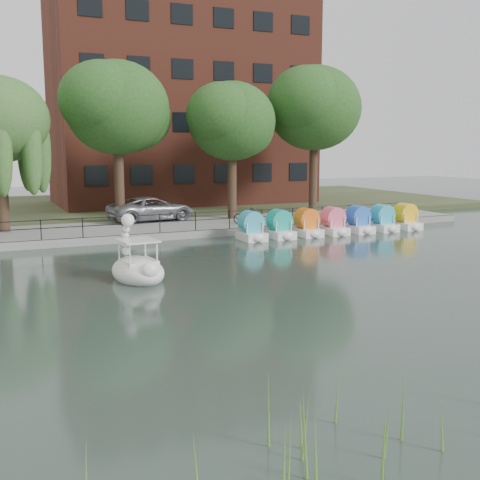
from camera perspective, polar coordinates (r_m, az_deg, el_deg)
ground_plane at (r=20.02m, az=3.39°, el=-5.41°), size 120.00×120.00×0.00m
promenade at (r=34.70m, az=-8.89°, el=0.99°), size 40.00×6.00×0.40m
kerb at (r=31.90m, az=-7.49°, el=0.31°), size 40.00×0.25×0.40m
land_strip at (r=48.27m, az=-13.29°, el=3.06°), size 60.00×22.00×0.36m
railing at (r=31.96m, az=-7.62°, el=2.04°), size 32.00×0.05×1.00m
apartment_building at (r=49.97m, az=-5.54°, el=14.00°), size 20.00×10.07×18.00m
broadleaf_center at (r=36.13m, az=-11.58°, el=12.13°), size 6.00×6.00×9.25m
broadleaf_right at (r=37.80m, az=-0.77°, el=11.14°), size 5.40×5.40×8.32m
broadleaf_far at (r=41.72m, az=7.08°, el=12.27°), size 6.30×6.30×9.71m
minivan at (r=36.97m, az=-8.38°, el=3.12°), size 3.77×6.46×1.69m
bicycle at (r=35.54m, az=0.56°, el=2.42°), size 0.85×1.79×1.00m
swan_boat at (r=22.72m, az=-9.72°, el=-2.43°), size 2.08×3.00×2.39m
pedal_boat_row at (r=34.18m, az=8.83°, el=1.55°), size 11.35×1.70×1.40m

